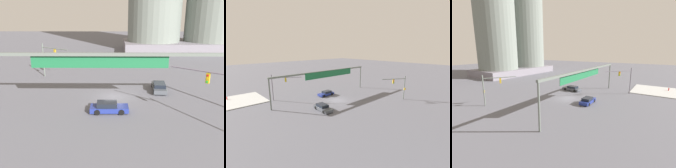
# 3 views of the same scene
# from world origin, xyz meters

# --- Properties ---
(ground_plane) EXTENTS (216.20, 216.20, 0.00)m
(ground_plane) POSITION_xyz_m (0.00, 0.00, 0.00)
(ground_plane) COLOR #5B5C66
(sidewalk_corner) EXTENTS (10.96, 10.68, 0.15)m
(sidewalk_corner) POSITION_xyz_m (17.37, -15.38, 0.07)
(sidewalk_corner) COLOR #B7B8B7
(sidewalk_corner) RESTS_ON ground
(traffic_signal_near_corner) EXTENTS (5.42, 4.41, 6.16)m
(traffic_signal_near_corner) POSITION_xyz_m (9.73, -9.20, 4.19)
(traffic_signal_near_corner) COLOR slate
(traffic_signal_near_corner) RESTS_ON ground
(traffic_signal_opposite_side) EXTENTS (4.94, 3.55, 5.72)m
(traffic_signal_opposite_side) POSITION_xyz_m (-11.04, 9.56, 3.74)
(traffic_signal_opposite_side) COLOR #5D675F
(traffic_signal_opposite_side) RESTS_ON ground
(overhead_sign_gantry) EXTENTS (28.03, 0.43, 6.61)m
(overhead_sign_gantry) POSITION_xyz_m (-0.47, -4.46, 5.70)
(overhead_sign_gantry) COLOR #5C655E
(overhead_sign_gantry) RESTS_ON ground
(sedan_car_approaching) EXTENTS (4.29, 1.89, 1.21)m
(sedan_car_approaching) POSITION_xyz_m (-0.63, -4.96, 0.57)
(sedan_car_approaching) COLOR navy
(sedan_car_approaching) RESTS_ON ground
(sedan_car_waiting_far) EXTENTS (2.17, 4.79, 1.21)m
(sedan_car_waiting_far) POSITION_xyz_m (6.34, 2.58, 0.58)
(sedan_car_waiting_far) COLOR #484C54
(sedan_car_waiting_far) RESTS_ON ground
(fire_hydrant_on_curb) EXTENTS (0.33, 0.22, 0.71)m
(fire_hydrant_on_curb) POSITION_xyz_m (19.01, -18.02, 0.49)
(fire_hydrant_on_curb) COLOR red
(fire_hydrant_on_curb) RESTS_ON sidewalk_corner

